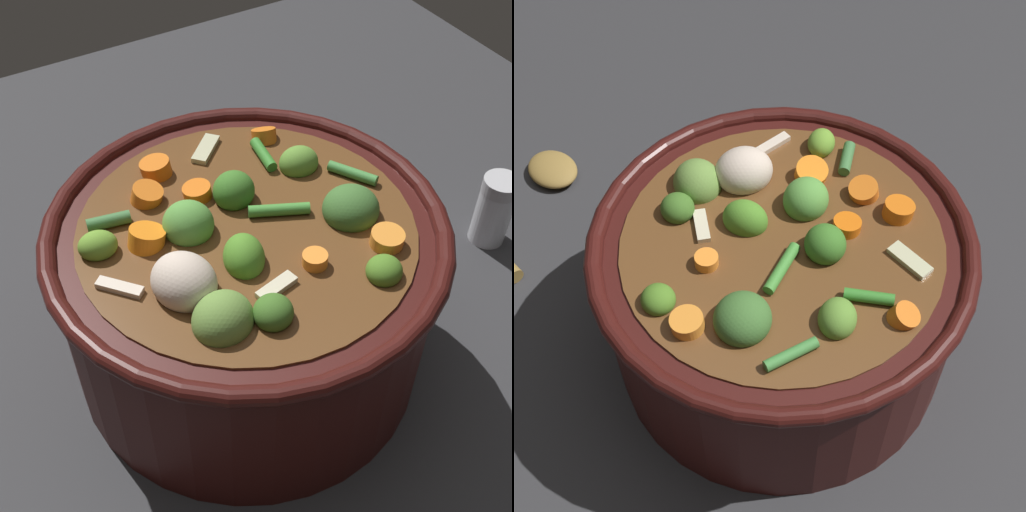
# 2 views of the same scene
# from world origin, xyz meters

# --- Properties ---
(ground_plane) EXTENTS (1.10, 1.10, 0.00)m
(ground_plane) POSITION_xyz_m (0.00, 0.00, 0.00)
(ground_plane) COLOR #2D2D30
(cooking_pot) EXTENTS (0.30, 0.30, 0.18)m
(cooking_pot) POSITION_xyz_m (0.00, 0.00, 0.08)
(cooking_pot) COLOR #38110F
(cooking_pot) RESTS_ON ground_plane
(salt_shaker) EXTENTS (0.04, 0.04, 0.08)m
(salt_shaker) POSITION_xyz_m (-0.28, 0.00, 0.04)
(salt_shaker) COLOR silver
(salt_shaker) RESTS_ON ground_plane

